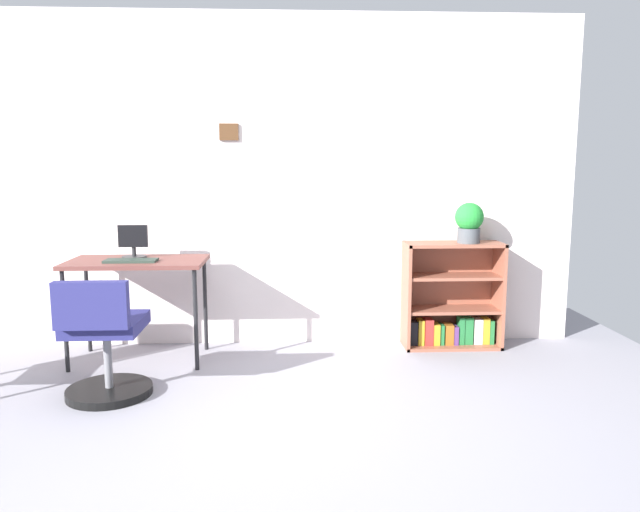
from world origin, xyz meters
The scene contains 8 objects.
ground_plane centered at (0.00, 0.00, 0.00)m, with size 6.24×6.24×0.00m, color gray.
wall_back centered at (0.00, 2.15, 1.28)m, with size 5.20×0.12×2.56m.
desk centered at (-0.76, 1.69, 0.68)m, with size 0.97×0.55×0.74m.
monitor centered at (-0.81, 1.79, 0.85)m, with size 0.21×0.18×0.24m.
keyboard centered at (-0.78, 1.60, 0.75)m, with size 0.36×0.15×0.02m, color #28362E.
office_chair centered at (-0.79, 0.96, 0.33)m, with size 0.52×0.55×0.77m.
bookshelf_low centered at (1.59, 1.95, 0.35)m, with size 0.75×0.30×0.82m.
potted_plant_on_shelf centered at (1.70, 1.90, 0.99)m, with size 0.22×0.22×0.31m.
Camera 1 is at (0.34, -2.59, 1.41)m, focal length 33.63 mm.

